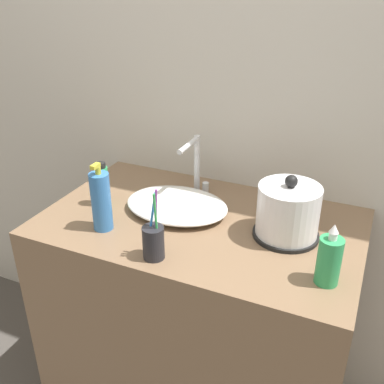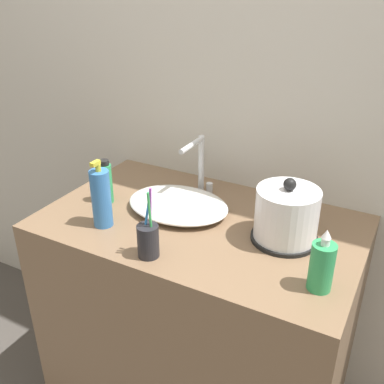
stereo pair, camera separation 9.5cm
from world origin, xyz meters
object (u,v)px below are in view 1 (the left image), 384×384
object	(u,v)px
shampoo_bottle	(329,260)
faucet	(196,162)
toothbrush_cup	(154,241)
lotion_bottle	(101,201)
mouthwash_bottle	(103,185)
electric_kettle	(288,214)

from	to	relation	value
shampoo_bottle	faucet	bearing A→B (deg)	147.24
toothbrush_cup	lotion_bottle	distance (m)	0.24
faucet	toothbrush_cup	world-z (taller)	toothbrush_cup
toothbrush_cup	lotion_bottle	xyz separation A→B (m)	(-0.22, 0.08, 0.04)
lotion_bottle	mouthwash_bottle	world-z (taller)	lotion_bottle
toothbrush_cup	faucet	bearing A→B (deg)	97.33
shampoo_bottle	mouthwash_bottle	world-z (taller)	shampoo_bottle
faucet	electric_kettle	world-z (taller)	faucet
toothbrush_cup	mouthwash_bottle	xyz separation A→B (m)	(-0.31, 0.21, 0.02)
lotion_bottle	shampoo_bottle	world-z (taller)	lotion_bottle
electric_kettle	shampoo_bottle	world-z (taller)	electric_kettle
lotion_bottle	shampoo_bottle	xyz separation A→B (m)	(0.69, 0.01, -0.03)
lotion_bottle	mouthwash_bottle	size ratio (longest dim) A/B	1.42
faucet	toothbrush_cup	xyz separation A→B (m)	(0.05, -0.42, -0.07)
electric_kettle	shampoo_bottle	bearing A→B (deg)	-50.16
lotion_bottle	mouthwash_bottle	bearing A→B (deg)	123.30
faucet	lotion_bottle	size ratio (longest dim) A/B	0.95
mouthwash_bottle	toothbrush_cup	bearing A→B (deg)	-33.93
toothbrush_cup	lotion_bottle	size ratio (longest dim) A/B	0.97
shampoo_bottle	lotion_bottle	bearing A→B (deg)	-179.20
mouthwash_bottle	electric_kettle	bearing A→B (deg)	5.23
mouthwash_bottle	faucet	bearing A→B (deg)	39.54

